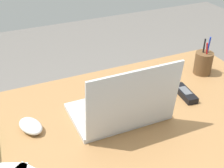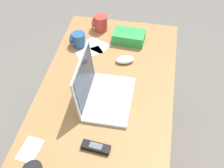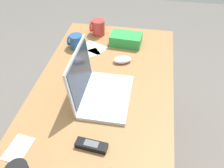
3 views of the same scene
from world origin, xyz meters
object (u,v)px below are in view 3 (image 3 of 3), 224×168
object	(u,v)px
snack_bag	(126,39)
coffee_mug_spare	(76,42)
laptop	(98,89)
coffee_mug_white	(98,27)
computer_mouse	(122,60)
cordless_phone	(91,145)

from	to	relation	value
snack_bag	coffee_mug_spare	bearing A→B (deg)	107.85
laptop	snack_bag	distance (m)	0.52
laptop	coffee_mug_white	distance (m)	0.62
coffee_mug_spare	snack_bag	world-z (taller)	coffee_mug_spare
laptop	coffee_mug_white	xyz separation A→B (m)	(0.60, 0.13, -0.00)
coffee_mug_spare	snack_bag	bearing A→B (deg)	-72.15
computer_mouse	coffee_mug_spare	size ratio (longest dim) A/B	1.16
computer_mouse	cordless_phone	distance (m)	0.61
cordless_phone	coffee_mug_spare	bearing A→B (deg)	20.51
coffee_mug_white	coffee_mug_spare	size ratio (longest dim) A/B	1.11
computer_mouse	laptop	bearing A→B (deg)	146.11
computer_mouse	cordless_phone	xyz separation A→B (m)	(-0.61, 0.04, -0.01)
laptop	cordless_phone	world-z (taller)	laptop
coffee_mug_spare	computer_mouse	bearing A→B (deg)	-108.53
computer_mouse	snack_bag	bearing A→B (deg)	-18.37
computer_mouse	coffee_mug_spare	distance (m)	0.33
coffee_mug_spare	snack_bag	xyz separation A→B (m)	(0.10, -0.30, -0.01)
computer_mouse	coffee_mug_spare	bearing A→B (deg)	51.35
coffee_mug_spare	cordless_phone	bearing A→B (deg)	-159.49
coffee_mug_spare	laptop	bearing A→B (deg)	-150.80
coffee_mug_spare	cordless_phone	xyz separation A→B (m)	(-0.71, -0.27, -0.03)
computer_mouse	coffee_mug_white	world-z (taller)	coffee_mug_white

